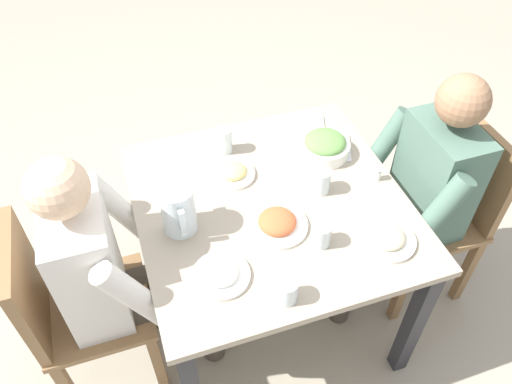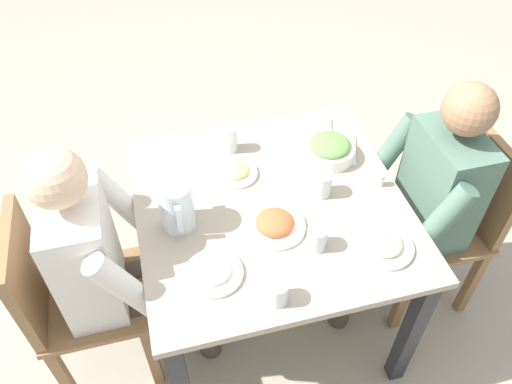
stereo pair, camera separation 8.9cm
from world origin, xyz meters
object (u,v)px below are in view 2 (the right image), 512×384
Objects in this scene: dining_table at (270,222)px; plate_fries at (235,171)px; chair_far at (452,216)px; water_glass_near_right at (317,238)px; water_pitcher at (176,205)px; plate_yoghurt at (214,271)px; diner_near at (116,261)px; water_glass_near_left at (322,184)px; diner_far at (416,202)px; water_glass_center at (277,292)px; chair_near at (68,296)px; water_glass_far_left at (229,139)px; salad_bowl at (329,149)px; salt_shaker at (381,180)px; plate_rice_curry at (274,224)px; plate_beans at (384,245)px.

dining_table is 5.77× the size of plate_fries.
chair_far is 9.87× the size of water_glass_near_right.
water_pitcher reaches higher than plate_yoghurt.
chair_far is 4.56× the size of plate_yoghurt.
plate_fries is at bearing 158.49° from plate_yoghurt.
water_pitcher is at bearing 98.25° from diner_near.
water_glass_near_left is 1.11× the size of water_glass_near_right.
diner_far is 0.73m from plate_fries.
plate_yoghurt is (0.21, -1.06, 0.26)m from chair_far.
diner_near is 13.75× the size of water_glass_center.
water_glass_far_left is at bearing 118.39° from chair_near.
chair_near is 4.28× the size of salad_bowl.
water_glass_center is at bearing -62.89° from diner_far.
water_glass_far_left is (-0.15, 0.01, 0.04)m from plate_fries.
chair_near is at bearing -77.61° from salad_bowl.
salad_bowl is at bearing -130.10° from diner_far.
water_glass_near_right reaches higher than plate_fries.
diner_near is at bearing -123.47° from plate_yoghurt.
salt_shaker is (-0.22, 0.34, -0.02)m from water_glass_near_right.
salad_bowl is 1.07× the size of plate_yoghurt.
water_glass_far_left is (-0.39, 0.51, 0.15)m from diner_near.
chair_far is at bearing 85.98° from dining_table.
plate_yoghurt is at bearing 17.29° from water_pitcher.
plate_yoghurt is at bearing 67.98° from chair_near.
chair_far is at bearing 101.04° from plate_yoghurt.
chair_near reaches higher than plate_yoghurt.
water_glass_near_left is at bearing 156.58° from water_glass_near_right.
dining_table is at bearing 170.37° from plate_rice_curry.
diner_near is 10.50× the size of water_glass_far_left.
water_glass_center reaches higher than plate_fries.
water_glass_near_left is at bearing -158.49° from plate_beans.
diner_near is 0.31m from water_pitcher.
salt_shaker reaches higher than dining_table.
plate_beans is 2.05× the size of water_glass_near_left.
water_glass_near_right is (0.19, 0.89, 0.29)m from chair_near.
water_glass_near_right is 0.40m from salt_shaker.
dining_table is 5.16× the size of plate_yoghurt.
water_glass_near_right is at bearing 17.10° from water_glass_far_left.
dining_table is 11.63× the size of water_glass_center.
plate_beans is at bearing -21.78° from salt_shaker.
diner_far is 0.42m from water_glass_near_left.
water_pitcher is at bearing -147.42° from water_glass_center.
water_glass_near_left reaches higher than plate_yoghurt.
diner_far is 6.82× the size of plate_fries.
diner_far reaches higher than water_pitcher.
plate_fries is (0.01, -0.39, -0.03)m from salad_bowl.
plate_beans is at bearing 77.26° from chair_near.
plate_rice_curry is at bearing 13.51° from plate_fries.
salt_shaker is (-0.10, 0.45, 0.01)m from plate_rice_curry.
plate_fries is at bearing -166.49° from plate_rice_curry.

